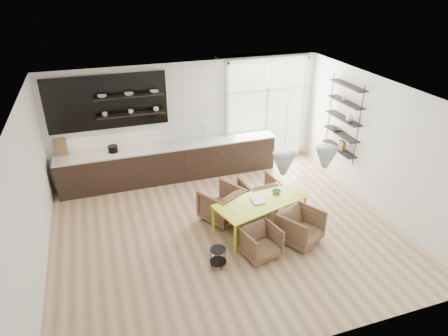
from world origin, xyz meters
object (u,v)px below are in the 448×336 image
dining_table (260,203)px  armchair_back_left (222,204)px  wire_stool (218,255)px  armchair_front_left (260,242)px  armchair_front_right (301,227)px  armchair_back_right (259,193)px

dining_table → armchair_back_left: (-0.63, 0.62, -0.27)m
armchair_back_left → wire_stool: size_ratio=2.09×
armchair_front_left → wire_stool: 0.86m
armchair_back_left → armchair_front_right: (1.23, -1.27, -0.02)m
armchair_front_right → wire_stool: size_ratio=1.96×
armchair_front_right → wire_stool: bearing=155.8°
armchair_front_right → wire_stool: armchair_front_right is taller
dining_table → armchair_back_left: armchair_back_left is taller
dining_table → armchair_front_right: bearing=-63.0°
dining_table → armchair_front_right: (0.60, -0.65, -0.29)m
armchair_back_left → armchair_back_right: armchair_back_left is taller
armchair_front_left → armchair_front_right: size_ratio=0.89×
dining_table → armchair_back_right: 0.90m
armchair_back_right → armchair_front_right: bearing=96.5°
armchair_back_right → armchair_front_right: armchair_back_right is taller
armchair_back_left → armchair_front_right: armchair_back_left is taller
wire_stool → armchair_back_left: bearing=69.4°
armchair_back_right → armchair_front_left: size_ratio=1.16×
armchair_front_right → wire_stool: (-1.78, -0.19, -0.10)m
armchair_back_left → armchair_front_left: (0.30, -1.40, -0.06)m
armchair_back_right → armchair_front_right: size_ratio=1.04×
armchair_front_left → armchair_front_right: armchair_front_right is taller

